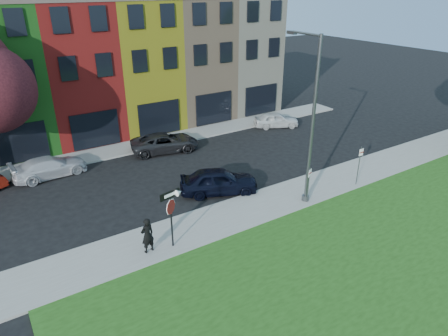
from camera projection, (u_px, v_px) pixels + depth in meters
ground at (298, 233)px, 19.54m from camera, size 120.00×120.00×0.00m
sidewalk_near at (289, 196)px, 22.79m from camera, size 40.00×3.00×0.12m
sidewalk_far at (130, 148)px, 29.50m from camera, size 40.00×2.40×0.12m
rowhouse_block at (102, 66)px, 32.38m from camera, size 30.00×10.12×10.00m
stop_sign at (171, 208)px, 17.56m from camera, size 1.03×0.26×2.86m
man at (147, 235)px, 17.69m from camera, size 0.76×0.62×1.72m
sedan_near at (219, 181)px, 23.01m from camera, size 5.07×5.77×1.52m
parked_car_silver at (50, 167)px, 25.02m from camera, size 2.64×4.81×1.30m
parked_car_dark at (165, 142)px, 28.76m from camera, size 4.22×5.76×1.35m
parked_car_white at (276, 120)px, 33.61m from camera, size 4.34×4.87×1.27m
street_lamp at (310, 123)px, 20.53m from camera, size 0.40×2.58×8.88m
parking_sign_a at (309, 181)px, 21.53m from camera, size 0.30×0.15×2.08m
parking_sign_b at (359, 162)px, 23.41m from camera, size 0.32×0.09×2.42m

